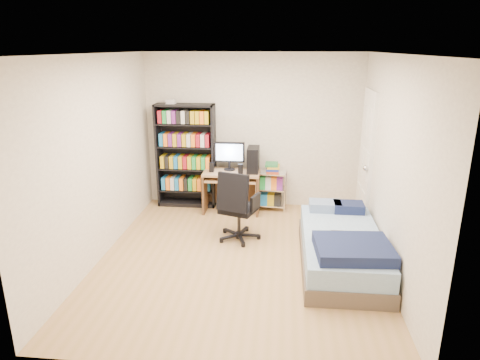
# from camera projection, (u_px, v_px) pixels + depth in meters

# --- Properties ---
(room) EXTENTS (3.58, 4.08, 2.58)m
(room) POSITION_uv_depth(u_px,v_px,m) (239.00, 163.00, 5.07)
(room) COLOR tan
(room) RESTS_ON ground
(media_shelf) EXTENTS (0.96, 0.32, 1.77)m
(media_shelf) POSITION_uv_depth(u_px,v_px,m) (186.00, 155.00, 7.04)
(media_shelf) COLOR black
(media_shelf) RESTS_ON room
(computer_desk) EXTENTS (0.89, 0.52, 1.13)m
(computer_desk) POSITION_uv_depth(u_px,v_px,m) (237.00, 175.00, 6.86)
(computer_desk) COLOR #A88356
(computer_desk) RESTS_ON room
(office_chair) EXTENTS (0.75, 0.75, 1.00)m
(office_chair) POSITION_uv_depth(u_px,v_px,m) (238.00, 218.00, 5.88)
(office_chair) COLOR black
(office_chair) RESTS_ON room
(wire_cart) EXTENTS (0.51, 0.39, 0.78)m
(wire_cart) POSITION_uv_depth(u_px,v_px,m) (272.00, 179.00, 6.95)
(wire_cart) COLOR white
(wire_cart) RESTS_ON room
(bed) EXTENTS (0.95, 1.91, 0.54)m
(bed) POSITION_uv_depth(u_px,v_px,m) (342.00, 248.00, 5.19)
(bed) COLOR brown
(bed) RESTS_ON room
(door) EXTENTS (0.12, 0.80, 2.00)m
(door) POSITION_uv_depth(u_px,v_px,m) (366.00, 159.00, 6.26)
(door) COLOR silver
(door) RESTS_ON room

